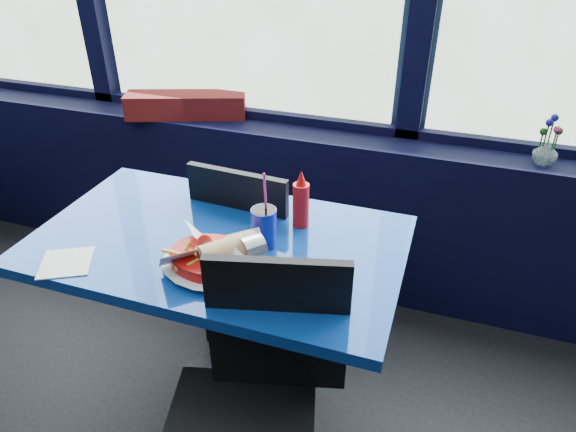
% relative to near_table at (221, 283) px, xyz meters
% --- Properties ---
extents(window_sill, '(5.00, 0.26, 0.80)m').
position_rel_near_table_xyz_m(window_sill, '(-0.30, 0.87, -0.17)').
color(window_sill, black).
rests_on(window_sill, ground).
extents(near_table, '(1.20, 0.70, 0.75)m').
position_rel_near_table_xyz_m(near_table, '(0.00, 0.00, 0.00)').
color(near_table, black).
rests_on(near_table, ground).
extents(chair_near_front, '(0.50, 0.50, 0.91)m').
position_rel_near_table_xyz_m(chair_near_front, '(0.27, -0.36, -0.04)').
color(chair_near_front, black).
rests_on(chair_near_front, ground).
extents(chair_near_back, '(0.43, 0.43, 0.89)m').
position_rel_near_table_xyz_m(chair_near_back, '(-0.03, 0.32, -0.06)').
color(chair_near_back, black).
rests_on(chair_near_back, ground).
extents(planter_box, '(0.58, 0.32, 0.11)m').
position_rel_near_table_xyz_m(planter_box, '(-0.56, 0.85, 0.29)').
color(planter_box, maroon).
rests_on(planter_box, window_sill).
extents(flower_vase, '(0.12, 0.13, 0.20)m').
position_rel_near_table_xyz_m(flower_vase, '(1.03, 0.83, 0.29)').
color(flower_vase, silver).
rests_on(flower_vase, window_sill).
extents(food_basket, '(0.36, 0.36, 0.11)m').
position_rel_near_table_xyz_m(food_basket, '(0.06, -0.14, 0.22)').
color(food_basket, red).
rests_on(food_basket, near_table).
extents(ketchup_bottle, '(0.05, 0.05, 0.20)m').
position_rel_near_table_xyz_m(ketchup_bottle, '(0.23, 0.17, 0.27)').
color(ketchup_bottle, red).
rests_on(ketchup_bottle, near_table).
extents(soda_cup, '(0.08, 0.08, 0.27)m').
position_rel_near_table_xyz_m(soda_cup, '(0.16, 0.02, 0.25)').
color(soda_cup, navy).
rests_on(soda_cup, near_table).
extents(napkin, '(0.20, 0.20, 0.00)m').
position_rel_near_table_xyz_m(napkin, '(-0.38, -0.27, 0.18)').
color(napkin, white).
rests_on(napkin, near_table).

